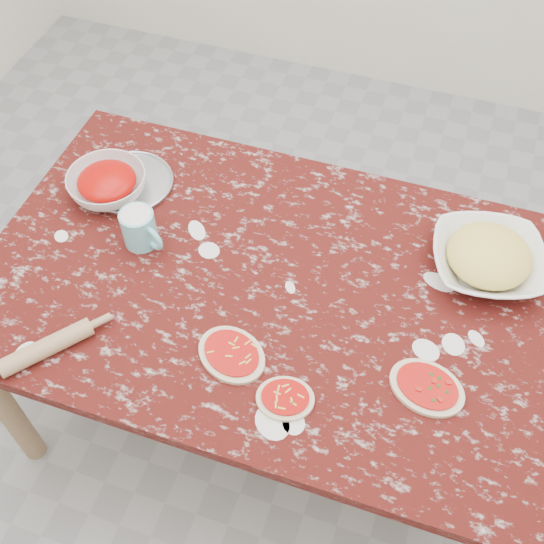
{
  "coord_description": "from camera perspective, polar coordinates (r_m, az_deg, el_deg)",
  "views": [
    {
      "loc": [
        0.34,
        -1.01,
        2.19
      ],
      "look_at": [
        0.0,
        0.0,
        0.8
      ],
      "focal_mm": 43.68,
      "sensor_mm": 36.0,
      "label": 1
    }
  ],
  "objects": [
    {
      "name": "ground",
      "position": [
        2.44,
        -0.0,
        -11.49
      ],
      "size": [
        4.0,
        4.0,
        0.0
      ],
      "primitive_type": "plane",
      "color": "gray"
    },
    {
      "name": "rolling_pin",
      "position": [
        1.75,
        -18.89,
        -6.17
      ],
      "size": [
        0.19,
        0.22,
        0.05
      ],
      "primitive_type": "cylinder",
      "rotation": [
        0.0,
        1.57,
        0.9
      ],
      "color": "tan",
      "rests_on": "worktable"
    },
    {
      "name": "pizza_mid",
      "position": [
        1.61,
        1.14,
        -10.84
      ],
      "size": [
        0.16,
        0.14,
        0.02
      ],
      "color": "beige",
      "rests_on": "worktable"
    },
    {
      "name": "worktable",
      "position": [
        1.86,
        -0.0,
        -2.48
      ],
      "size": [
        1.6,
        1.0,
        0.75
      ],
      "color": "#400E0C",
      "rests_on": "ground"
    },
    {
      "name": "pizza_tray",
      "position": [
        2.08,
        -12.16,
        7.52
      ],
      "size": [
        0.32,
        0.32,
        0.01
      ],
      "primitive_type": "cylinder",
      "rotation": [
        0.0,
        0.0,
        0.26
      ],
      "color": "#B2B2B7",
      "rests_on": "worktable"
    },
    {
      "name": "flour_mug",
      "position": [
        1.88,
        -11.32,
        3.71
      ],
      "size": [
        0.14,
        0.1,
        0.11
      ],
      "color": "#73C8D4",
      "rests_on": "worktable"
    },
    {
      "name": "sauce_bowl",
      "position": [
        2.05,
        -13.98,
        7.33
      ],
      "size": [
        0.27,
        0.27,
        0.07
      ],
      "primitive_type": "imported",
      "rotation": [
        0.0,
        0.0,
        0.17
      ],
      "color": "white",
      "rests_on": "worktable"
    },
    {
      "name": "pizza_right",
      "position": [
        1.66,
        13.2,
        -9.65
      ],
      "size": [
        0.22,
        0.18,
        0.02
      ],
      "color": "beige",
      "rests_on": "worktable"
    },
    {
      "name": "cheese_bowl",
      "position": [
        1.89,
        18.04,
        0.95
      ],
      "size": [
        0.36,
        0.36,
        0.07
      ],
      "primitive_type": "imported",
      "rotation": [
        0.0,
        0.0,
        0.23
      ],
      "color": "white",
      "rests_on": "worktable"
    },
    {
      "name": "pizza_left",
      "position": [
        1.67,
        -3.5,
        -7.1
      ],
      "size": [
        0.23,
        0.21,
        0.02
      ],
      "color": "beige",
      "rests_on": "worktable"
    }
  ]
}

